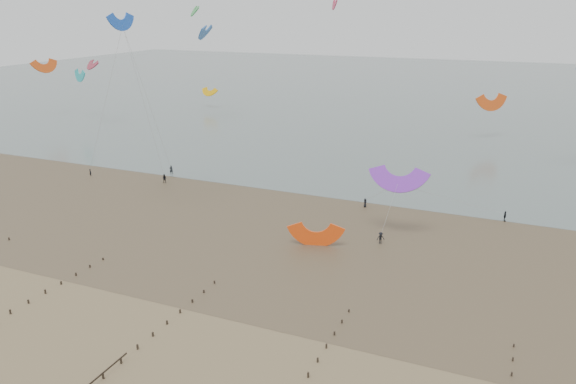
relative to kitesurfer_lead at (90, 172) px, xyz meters
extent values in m
plane|color=brown|center=(44.33, -43.72, -0.77)|extent=(500.00, 500.00, 0.00)
plane|color=#475654|center=(44.33, 156.28, -0.74)|extent=(500.00, 500.00, 0.00)
plane|color=#473A28|center=(44.33, -8.72, -0.75)|extent=(500.00, 500.00, 0.00)
ellipsoid|color=slate|center=(26.33, -21.72, -0.76)|extent=(23.60, 14.36, 0.01)
ellipsoid|color=slate|center=(56.33, -5.72, -0.76)|extent=(33.64, 18.32, 0.01)
ellipsoid|color=slate|center=(89.33, -13.72, -0.76)|extent=(19.65, 13.67, 0.01)
ellipsoid|color=slate|center=(4.33, -3.72, -0.76)|extent=(26.95, 14.22, 0.01)
cube|color=black|center=(12.33, -31.72, -0.59)|extent=(0.16, 0.16, 0.45)
cube|color=black|center=(30.33, -47.51, -0.50)|extent=(0.16, 0.16, 0.62)
cube|color=black|center=(30.33, -44.88, -0.52)|extent=(0.16, 0.16, 0.59)
cube|color=black|center=(30.33, -42.25, -0.53)|extent=(0.16, 0.16, 0.57)
cube|color=black|center=(30.33, -39.62, -0.55)|extent=(0.16, 0.16, 0.54)
cube|color=black|center=(30.33, -36.99, -0.56)|extent=(0.16, 0.16, 0.51)
cube|color=black|center=(30.33, -34.36, -0.58)|extent=(0.16, 0.16, 0.48)
cube|color=black|center=(30.33, -31.72, -0.59)|extent=(0.16, 0.16, 0.45)
cube|color=black|center=(48.33, -52.78, -0.48)|extent=(0.16, 0.16, 0.68)
cube|color=black|center=(48.33, -50.14, -0.49)|extent=(0.16, 0.16, 0.65)
cube|color=black|center=(48.33, -47.51, -0.50)|extent=(0.16, 0.16, 0.62)
cube|color=black|center=(48.33, -44.88, -0.52)|extent=(0.16, 0.16, 0.59)
cube|color=black|center=(48.33, -42.25, -0.53)|extent=(0.16, 0.16, 0.57)
cube|color=black|center=(48.33, -39.62, -0.55)|extent=(0.16, 0.16, 0.54)
cube|color=black|center=(48.33, -36.99, -0.56)|extent=(0.16, 0.16, 0.51)
cube|color=black|center=(48.33, -34.36, -0.58)|extent=(0.16, 0.16, 0.48)
cube|color=black|center=(48.33, -31.72, -0.59)|extent=(0.16, 0.16, 0.45)
cube|color=black|center=(66.33, -44.88, -0.52)|extent=(0.16, 0.16, 0.59)
cube|color=black|center=(66.33, -42.25, -0.53)|extent=(0.16, 0.16, 0.57)
cube|color=black|center=(66.33, -39.62, -0.55)|extent=(0.16, 0.16, 0.54)
cube|color=black|center=(66.33, -36.99, -0.56)|extent=(0.16, 0.16, 0.51)
cube|color=black|center=(66.33, -34.36, -0.58)|extent=(0.16, 0.16, 0.48)
cube|color=black|center=(66.33, -31.72, -0.59)|extent=(0.16, 0.16, 0.45)
cube|color=black|center=(84.33, -36.99, -0.56)|extent=(0.16, 0.16, 0.51)
cube|color=black|center=(84.33, -34.36, -0.58)|extent=(0.16, 0.16, 0.48)
cube|color=black|center=(84.33, -31.72, -0.59)|extent=(0.16, 0.16, 0.45)
imported|color=black|center=(0.00, 0.00, 0.00)|extent=(0.64, 0.51, 1.53)
imported|color=black|center=(64.78, -10.80, 0.16)|extent=(1.38, 1.21, 1.85)
imported|color=black|center=(17.20, 2.01, 0.14)|extent=(1.06, 0.93, 1.82)
imported|color=black|center=(58.26, 3.97, 0.04)|extent=(0.87, 0.93, 1.60)
imported|color=black|center=(14.79, 7.86, 0.18)|extent=(0.83, 0.74, 1.90)
imported|color=black|center=(81.44, 6.29, 0.13)|extent=(0.51, 1.08, 1.79)
camera|label=1|loc=(82.40, -87.54, 33.17)|focal=35.00mm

